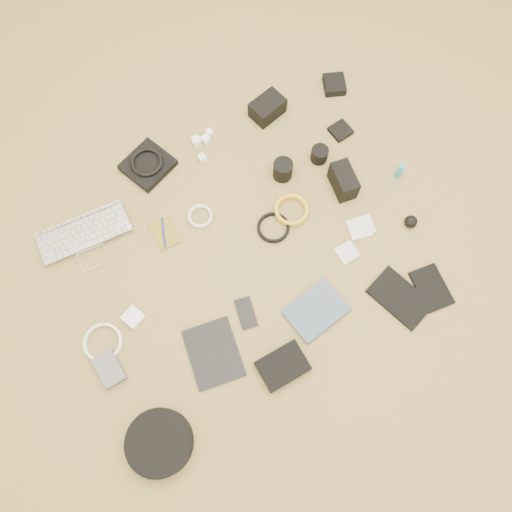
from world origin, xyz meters
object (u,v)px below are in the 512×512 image
laptop (89,244)px  dslr_camera (267,108)px  tablet (214,353)px  paperback (330,327)px  phone (246,313)px  headphone_case (160,443)px

laptop → dslr_camera: dslr_camera is taller
tablet → paperback: paperback is taller
laptop → phone: 0.64m
phone → paperback: paperback is taller
dslr_camera → phone: dslr_camera is taller
phone → headphone_case: size_ratio=0.52×
laptop → phone: bearing=-48.9°
dslr_camera → phone: bearing=-137.9°
paperback → headphone_case: bearing=86.0°
dslr_camera → headphone_case: dslr_camera is taller
laptop → headphone_case: (-0.09, -0.75, 0.02)m
laptop → headphone_case: 0.75m
tablet → phone: tablet is taller
phone → paperback: bearing=-27.1°
tablet → phone: size_ratio=1.95×
phone → laptop: bearing=139.0°
paperback → laptop: bearing=32.8°
tablet → headphone_case: 0.33m
dslr_camera → paperback: bearing=-119.0°
tablet → headphone_case: bearing=-138.8°
laptop → paperback: size_ratio=1.71×
phone → paperback: (0.22, -0.19, 0.01)m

